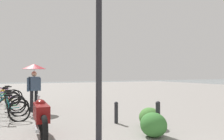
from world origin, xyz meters
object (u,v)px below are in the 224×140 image
Objects in this scene: bicycle_blue at (3,103)px; bollard_mid at (116,112)px; bicycle_green at (2,105)px; motorcycle at (41,116)px; pedestrian at (34,74)px; bollard_near at (158,117)px; bicycle_purple at (5,97)px; bicycle_teal at (4,108)px; bicycle_yellow at (1,100)px; lamppost at (99,34)px; bicycle_black at (2,112)px; bicycle_white at (3,96)px; bicycle_red at (1,98)px.

bicycle_blue reaches higher than bollard_mid.
motorcycle is at bearing -163.62° from bicycle_green.
pedestrian is 5.81m from bollard_near.
bollard_near is (-8.27, -3.90, 0.10)m from bicycle_purple.
bicycle_purple is (3.49, 0.00, 0.00)m from bicycle_green.
bicycle_yellow is at bearing 5.08° from bicycle_teal.
lamppost is 6.31m from bicycle_blue.
bicycle_green and bicycle_purple have the same top height.
bicycle_green is 0.71m from bicycle_blue.
bollard_near is at bearing -154.74° from bicycle_purple.
bicycle_purple is at bearing 20.23° from pedestrian.
bicycle_blue is at bearing 2.89° from bicycle_teal.
bicycle_green reaches higher than bollard_near.
bicycle_black is (3.29, 2.14, -2.17)m from lamppost.
bicycle_yellow is at bearing 179.08° from bicycle_white.
bicycle_red reaches higher than bollard_mid.
bollard_mid is at bearing -152.84° from bicycle_purple.
bicycle_purple is (1.49, -0.16, 0.00)m from bicycle_yellow.
bicycle_red is (7.79, 2.37, -2.17)m from lamppost.
bicycle_green is at bearing -178.28° from bicycle_white.
bicycle_yellow is 1.00× the size of bicycle_red.
bicycle_yellow is 1.98× the size of bollard_near.
lamppost is 2.68m from bollard_near.
bollard_mid is (-3.20, -3.43, 0.01)m from bicycle_green.
bicycle_teal is 3.70m from bicycle_red.
bicycle_teal is 4.18m from bollard_mid.
lamppost is 8.85m from bicycle_purple.
bollard_mid is at bearing -116.62° from bicycle_black.
bicycle_green is at bearing 24.59° from lamppost.
bicycle_black is at bearing 147.16° from pedestrian.
lamppost is 2.96m from bollard_mid.
bicycle_teal is 0.71m from bicycle_green.
bicycle_green is (4.80, 2.20, -2.17)m from lamppost.
bicycle_red is at bearing 0.56° from bicycle_yellow.
bicycle_green is 4.18m from bicycle_white.
bicycle_blue is at bearing 68.57° from pedestrian.
bicycle_black is 1.01× the size of bicycle_red.
bicycle_teal is 1.02× the size of bicycle_white.
bicycle_red is 1.97× the size of bollard_near.
bicycle_blue is at bearing 35.35° from bollard_near.
bollard_near is at bearing -130.37° from bicycle_black.
bicycle_green is at bearing 2.34° from bicycle_black.
bicycle_purple is 0.86× the size of pedestrian.
bicycle_blue is 1.02× the size of bicycle_yellow.
bicycle_purple is at bearing 0.24° from bicycle_blue.
bicycle_yellow and bicycle_purple have the same top height.
motorcycle is at bearing -161.33° from bicycle_teal.
bicycle_teal is at bearing 43.14° from bollard_near.
bicycle_blue and bicycle_purple have the same top height.
bicycle_black and bicycle_green have the same top height.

